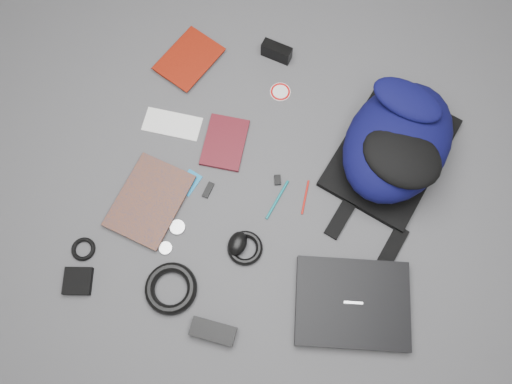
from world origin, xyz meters
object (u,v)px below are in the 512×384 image
(textbook_red, at_px, (171,47))
(pouch, at_px, (78,281))
(dvd_case, at_px, (225,142))
(backpack, at_px, (398,142))
(power_brick, at_px, (213,331))
(mouse, at_px, (237,244))
(comic_book, at_px, (123,188))
(compact_camera, at_px, (277,52))
(laptop, at_px, (352,303))

(textbook_red, relative_size, pouch, 2.61)
(dvd_case, height_order, pouch, pouch)
(backpack, relative_size, power_brick, 3.67)
(mouse, relative_size, pouch, 0.95)
(backpack, bearing_deg, power_brick, -103.43)
(textbook_red, bearing_deg, comic_book, -66.55)
(mouse, bearing_deg, comic_book, 174.00)
(power_brick, bearing_deg, comic_book, 139.37)
(pouch, bearing_deg, dvd_case, 66.22)
(compact_camera, bearing_deg, laptop, -50.84)
(textbook_red, bearing_deg, laptop, -19.45)
(mouse, bearing_deg, dvd_case, 117.90)
(mouse, bearing_deg, textbook_red, 129.13)
(comic_book, distance_m, power_brick, 0.57)
(textbook_red, height_order, power_brick, power_brick)
(laptop, bearing_deg, pouch, 178.94)
(laptop, height_order, pouch, laptop)
(backpack, bearing_deg, mouse, -116.82)
(power_brick, height_order, pouch, power_brick)
(dvd_case, bearing_deg, compact_camera, 73.90)
(compact_camera, xyz_separation_m, pouch, (-0.33, -1.02, -0.02))
(laptop, bearing_deg, comic_book, 156.66)
(textbook_red, distance_m, compact_camera, 0.40)
(dvd_case, bearing_deg, comic_book, -141.91)
(mouse, distance_m, power_brick, 0.29)
(laptop, bearing_deg, textbook_red, 126.96)
(textbook_red, bearing_deg, mouse, -33.98)
(textbook_red, xyz_separation_m, comic_book, (0.06, -0.57, -0.00))
(power_brick, bearing_deg, mouse, 90.29)
(laptop, xyz_separation_m, mouse, (-0.41, 0.06, 0.00))
(backpack, relative_size, mouse, 6.15)
(power_brick, bearing_deg, laptop, 26.08)
(pouch, bearing_deg, textbook_red, 93.57)
(comic_book, distance_m, pouch, 0.34)
(laptop, relative_size, pouch, 4.04)
(compact_camera, bearing_deg, power_brick, -76.73)
(laptop, relative_size, comic_book, 1.24)
(compact_camera, relative_size, pouch, 1.27)
(power_brick, bearing_deg, backpack, 59.96)
(backpack, height_order, pouch, backpack)
(textbook_red, height_order, comic_book, textbook_red)
(backpack, distance_m, dvd_case, 0.59)
(laptop, distance_m, compact_camera, 0.94)
(pouch, bearing_deg, mouse, 32.99)
(comic_book, bearing_deg, textbook_red, 101.40)
(backpack, relative_size, pouch, 5.85)
(compact_camera, relative_size, power_brick, 0.79)
(laptop, height_order, dvd_case, laptop)
(backpack, xyz_separation_m, compact_camera, (-0.51, 0.24, -0.08))
(compact_camera, bearing_deg, backpack, -20.09)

